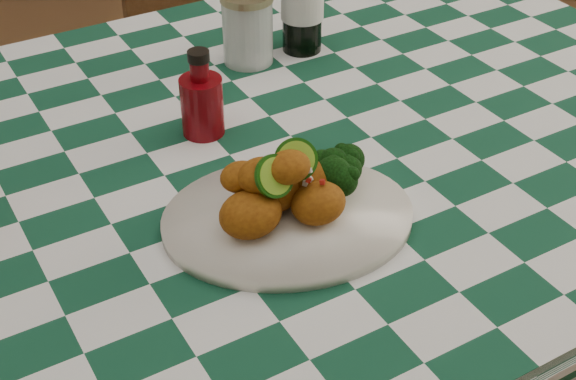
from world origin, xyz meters
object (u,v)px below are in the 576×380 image
fried_chicken_pile (285,184)px  wooden_chair_right (236,78)px  mason_jar (248,28)px  dining_table (240,341)px  plate (288,219)px  ketchup_bottle (201,93)px

fried_chicken_pile → wooden_chair_right: wooden_chair_right is taller
fried_chicken_pile → mason_jar: (0.17, 0.42, -0.00)m
wooden_chair_right → mason_jar: bearing=-108.9°
mason_jar → wooden_chair_right: size_ratio=0.13×
dining_table → wooden_chair_right: wooden_chair_right is taller
dining_table → plate: (-0.01, -0.18, 0.40)m
dining_table → plate: 0.44m
plate → wooden_chair_right: wooden_chair_right is taller
fried_chicken_pile → ketchup_bottle: 0.26m
fried_chicken_pile → ketchup_bottle: ketchup_bottle is taller
dining_table → mason_jar: (0.16, 0.24, 0.46)m
dining_table → fried_chicken_pile: 0.49m
dining_table → ketchup_bottle: size_ratio=12.26×
mason_jar → wooden_chair_right: bearing=66.5°
fried_chicken_pile → mason_jar: bearing=68.0°
dining_table → wooden_chair_right: bearing=62.9°
ketchup_bottle → wooden_chair_right: 0.84m
fried_chicken_pile → wooden_chair_right: size_ratio=0.16×
fried_chicken_pile → mason_jar: 0.46m
plate → wooden_chair_right: size_ratio=0.35×
fried_chicken_pile → mason_jar: size_ratio=1.21×
dining_table → fried_chicken_pile: (-0.01, -0.18, 0.46)m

